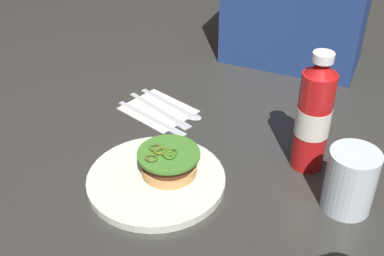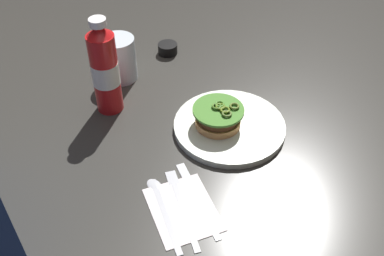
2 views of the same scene
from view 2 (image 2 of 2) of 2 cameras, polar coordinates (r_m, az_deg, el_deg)
ground_plane at (r=1.09m, az=-0.43°, el=2.69°), size 3.00×3.00×0.00m
dinner_plate at (r=1.03m, az=4.81°, el=0.22°), size 0.26×0.26×0.02m
burger_sandwich at (r=1.01m, az=3.55°, el=1.58°), size 0.12×0.12×0.05m
ketchup_bottle at (r=1.05m, az=-11.09°, el=7.32°), size 0.06×0.06×0.24m
water_glass at (r=1.18m, az=-9.30°, el=8.76°), size 0.09×0.09×0.12m
condiment_cup at (r=1.29m, az=-3.14°, el=10.14°), size 0.06×0.06×0.03m
napkin at (r=0.87m, az=-1.17°, el=-10.36°), size 0.18×0.16×0.00m
butter_knife at (r=0.90m, az=0.42°, el=-8.33°), size 0.20×0.08×0.00m
fork_utensil at (r=0.88m, az=-1.51°, el=-9.27°), size 0.19×0.10×0.00m
spoon_utensil at (r=0.88m, az=-3.99°, el=-9.45°), size 0.18×0.08×0.00m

